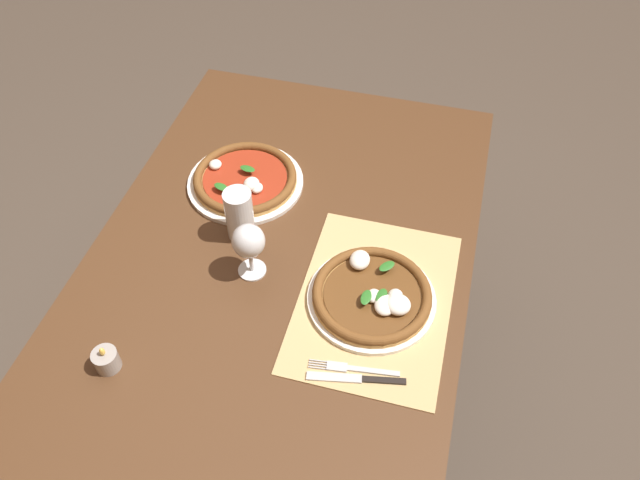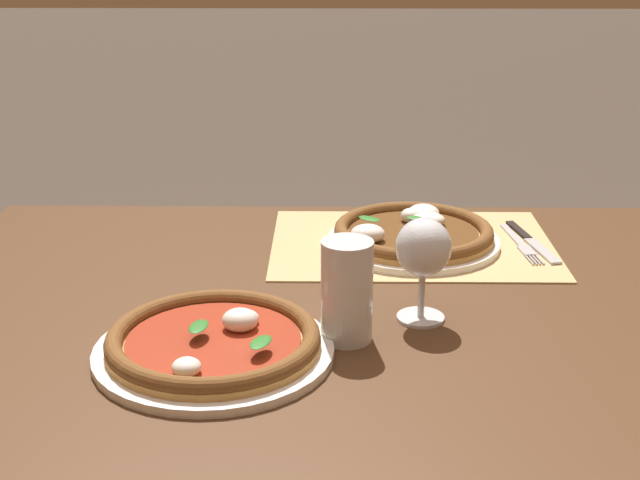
# 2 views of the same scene
# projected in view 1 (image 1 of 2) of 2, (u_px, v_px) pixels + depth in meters

# --- Properties ---
(ground_plane) EXTENTS (24.00, 24.00, 0.00)m
(ground_plane) POSITION_uv_depth(u_px,v_px,m) (290.00, 393.00, 2.13)
(ground_plane) COLOR #473D33
(dining_table) EXTENTS (1.45, 0.95, 0.74)m
(dining_table) POSITION_uv_depth(u_px,v_px,m) (281.00, 278.00, 1.64)
(dining_table) COLOR #4C301C
(dining_table) RESTS_ON ground
(paper_placemat) EXTENTS (0.50, 0.36, 0.00)m
(paper_placemat) POSITION_uv_depth(u_px,v_px,m) (375.00, 301.00, 1.48)
(paper_placemat) COLOR tan
(paper_placemat) RESTS_ON dining_table
(pizza_near) EXTENTS (0.31, 0.31, 0.05)m
(pizza_near) POSITION_uv_depth(u_px,v_px,m) (373.00, 295.00, 1.46)
(pizza_near) COLOR white
(pizza_near) RESTS_ON paper_placemat
(pizza_far) EXTENTS (0.32, 0.32, 0.05)m
(pizza_far) POSITION_uv_depth(u_px,v_px,m) (245.00, 179.00, 1.73)
(pizza_far) COLOR white
(pizza_far) RESTS_ON dining_table
(wine_glass) EXTENTS (0.08, 0.08, 0.16)m
(wine_glass) POSITION_uv_depth(u_px,v_px,m) (249.00, 243.00, 1.46)
(wine_glass) COLOR silver
(wine_glass) RESTS_ON dining_table
(pint_glass) EXTENTS (0.07, 0.07, 0.15)m
(pint_glass) POSITION_uv_depth(u_px,v_px,m) (240.00, 215.00, 1.57)
(pint_glass) COLOR silver
(pint_glass) RESTS_ON dining_table
(fork) EXTENTS (0.04, 0.20, 0.00)m
(fork) POSITION_uv_depth(u_px,v_px,m) (353.00, 369.00, 1.36)
(fork) COLOR #B7B7BC
(fork) RESTS_ON paper_placemat
(knife) EXTENTS (0.06, 0.21, 0.01)m
(knife) POSITION_uv_depth(u_px,v_px,m) (356.00, 379.00, 1.34)
(knife) COLOR black
(knife) RESTS_ON paper_placemat
(votive_candle) EXTENTS (0.06, 0.06, 0.07)m
(votive_candle) POSITION_uv_depth(u_px,v_px,m) (107.00, 360.00, 1.35)
(votive_candle) COLOR gray
(votive_candle) RESTS_ON dining_table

